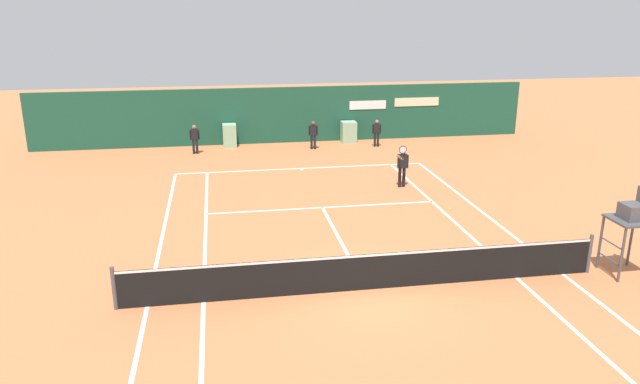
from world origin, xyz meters
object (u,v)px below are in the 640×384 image
object	(u,v)px
ball_kid_right_post	(377,131)
player_on_baseline	(402,164)
umpire_chair	(632,218)
tennis_ball_mid_court	(450,209)
ball_kid_left_post	(195,137)
ball_kid_centre_post	(313,133)

from	to	relation	value
ball_kid_right_post	player_on_baseline	bearing A→B (deg)	94.44
umpire_chair	player_on_baseline	world-z (taller)	umpire_chair
tennis_ball_mid_court	ball_kid_left_post	bearing A→B (deg)	132.17
ball_kid_left_post	tennis_ball_mid_court	bearing A→B (deg)	130.89
player_on_baseline	tennis_ball_mid_court	bearing A→B (deg)	102.04
umpire_chair	ball_kid_right_post	distance (m)	15.67
ball_kid_centre_post	tennis_ball_mid_court	world-z (taller)	ball_kid_centre_post
ball_kid_left_post	tennis_ball_mid_court	distance (m)	13.23
ball_kid_right_post	umpire_chair	bearing A→B (deg)	110.82
player_on_baseline	ball_kid_right_post	world-z (taller)	player_on_baseline
player_on_baseline	ball_kid_centre_post	size ratio (longest dim) A/B	1.28
umpire_chair	player_on_baseline	size ratio (longest dim) A/B	1.32
ball_kid_right_post	ball_kid_centre_post	bearing A→B (deg)	11.11
player_on_baseline	ball_kid_centre_post	distance (m)	7.28
player_on_baseline	tennis_ball_mid_court	world-z (taller)	player_on_baseline
umpire_chair	tennis_ball_mid_court	bearing A→B (deg)	24.69
ball_kid_right_post	tennis_ball_mid_court	distance (m)	9.82
ball_kid_right_post	tennis_ball_mid_court	xyz separation A→B (m)	(0.05, -9.79, -0.74)
umpire_chair	ball_kid_left_post	distance (m)	19.23
ball_kid_right_post	ball_kid_left_post	distance (m)	8.82
ball_kid_centre_post	ball_kid_left_post	bearing A→B (deg)	11.05
player_on_baseline	ball_kid_left_post	world-z (taller)	player_on_baseline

